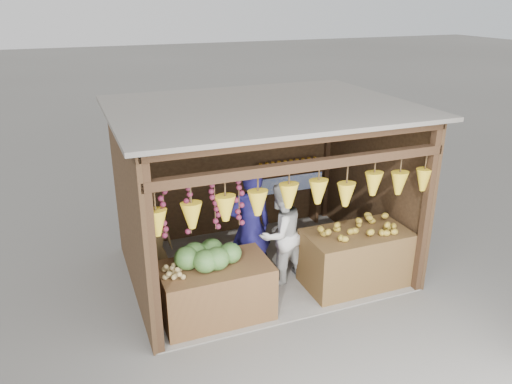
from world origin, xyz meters
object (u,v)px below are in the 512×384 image
counter_right (355,258)px  woman_standing (280,234)px  man_standing (250,227)px  vendor_seated (155,242)px  counter_left (216,291)px

counter_right → woman_standing: bearing=153.1°
man_standing → woman_standing: 0.47m
woman_standing → vendor_seated: 1.85m
counter_left → man_standing: bearing=42.5°
counter_left → woman_standing: size_ratio=0.93×
man_standing → vendor_seated: size_ratio=1.77×
counter_right → woman_standing: 1.19m
man_standing → woman_standing: (0.43, -0.16, -0.11)m
counter_left → vendor_seated: (-0.61, 0.97, 0.40)m
counter_right → counter_left: bearing=-179.4°
man_standing → woman_standing: size_ratio=1.14×
counter_left → man_standing: man_standing is taller
counter_right → woman_standing: (-1.01, 0.51, 0.36)m
woman_standing → vendor_seated: size_ratio=1.55×
man_standing → counter_right: bearing=155.4°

